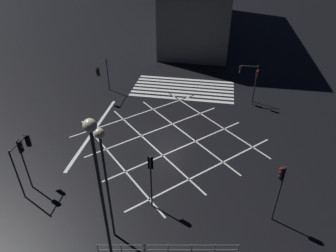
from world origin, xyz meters
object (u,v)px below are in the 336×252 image
object	(u,v)px
traffic_light_ne_main	(23,155)
traffic_light_ne_cross	(23,154)
street_lamp_far	(100,187)
traffic_light_sw_cross	(256,80)
traffic_light_nw_main	(280,183)
traffic_light_median_north	(151,171)
traffic_light_se_cross	(102,72)
street_lamp_east	(104,164)
traffic_light_sw_main	(247,75)

from	to	relation	value
traffic_light_ne_main	traffic_light_ne_cross	world-z (taller)	traffic_light_ne_main
traffic_light_ne_main	street_lamp_far	xyz separation A→B (m)	(-8.39, 5.90, 4.11)
traffic_light_sw_cross	traffic_light_nw_main	world-z (taller)	traffic_light_nw_main
traffic_light_median_north	traffic_light_ne_cross	distance (m)	9.12
traffic_light_ne_main	traffic_light_se_cross	distance (m)	15.04
street_lamp_east	traffic_light_ne_main	bearing A→B (deg)	-22.17
street_lamp_east	street_lamp_far	xyz separation A→B (m)	(-1.09, 2.93, 1.38)
traffic_light_median_north	traffic_light_se_cross	distance (m)	17.65
traffic_light_ne_main	street_lamp_east	size ratio (longest dim) A/B	0.53
traffic_light_se_cross	traffic_light_ne_main	bearing A→B (deg)	-0.44
traffic_light_ne_main	street_lamp_east	bearing A→B (deg)	-22.17
traffic_light_nw_main	traffic_light_ne_cross	bearing A→B (deg)	-0.27
traffic_light_sw_main	traffic_light_se_cross	xyz separation A→B (m)	(15.76, 1.51, -0.12)
traffic_light_ne_main	traffic_light_nw_main	bearing A→B (deg)	-0.01
street_lamp_east	street_lamp_far	size ratio (longest dim) A/B	0.77
traffic_light_nw_main	traffic_light_sw_cross	bearing A→B (deg)	-88.91
traffic_light_ne_main	street_lamp_east	distance (m)	8.34
traffic_light_sw_cross	traffic_light_se_cross	xyz separation A→B (m)	(16.62, 0.71, 0.03)
traffic_light_sw_main	traffic_light_nw_main	bearing A→B (deg)	94.01
traffic_light_ne_main	traffic_light_median_north	xyz separation A→B (m)	(-9.10, 0.16, 0.03)
traffic_light_median_north	street_lamp_far	bearing A→B (deg)	172.97
traffic_light_sw_cross	street_lamp_far	bearing A→B (deg)	-21.09
traffic_light_se_cross	street_lamp_east	bearing A→B (deg)	21.74
traffic_light_sw_cross	traffic_light_se_cross	bearing A→B (deg)	-87.55
traffic_light_median_north	traffic_light_nw_main	xyz separation A→B (m)	(-7.94, -0.16, 0.14)
traffic_light_median_north	street_lamp_east	bearing A→B (deg)	147.45
traffic_light_median_north	street_lamp_east	xyz separation A→B (m)	(1.80, 2.81, 2.70)
street_lamp_far	street_lamp_east	bearing A→B (deg)	-69.60
traffic_light_nw_main	traffic_light_se_cross	distance (m)	22.64
traffic_light_ne_cross	traffic_light_sw_main	distance (m)	22.90
traffic_light_sw_main	traffic_light_sw_cross	bearing A→B (deg)	136.98
traffic_light_sw_cross	street_lamp_far	xyz separation A→B (m)	(8.35, 21.65, 4.20)
traffic_light_sw_cross	traffic_light_sw_main	size ratio (longest dim) A/B	0.97
traffic_light_ne_cross	street_lamp_east	xyz separation A→B (m)	(-7.32, 3.05, 2.72)
traffic_light_ne_main	traffic_light_se_cross	bearing A→B (deg)	89.56
traffic_light_median_north	traffic_light_ne_cross	world-z (taller)	traffic_light_median_north
traffic_light_ne_cross	street_lamp_east	distance (m)	8.38
traffic_light_nw_main	street_lamp_far	distance (m)	11.18
traffic_light_sw_cross	traffic_light_nw_main	bearing A→B (deg)	1.09
traffic_light_ne_main	traffic_light_sw_main	xyz separation A→B (m)	(-15.88, -16.55, 0.06)
traffic_light_nw_main	traffic_light_median_north	bearing A→B (deg)	1.13
traffic_light_nw_main	traffic_light_se_cross	xyz separation A→B (m)	(16.92, -15.04, -0.24)
traffic_light_sw_main	traffic_light_ne_cross	bearing A→B (deg)	46.02
traffic_light_se_cross	traffic_light_sw_main	bearing A→B (deg)	95.49
traffic_light_ne_main	street_lamp_far	world-z (taller)	street_lamp_far
street_lamp_east	traffic_light_median_north	bearing A→B (deg)	-122.55
traffic_light_median_north	traffic_light_nw_main	world-z (taller)	traffic_light_nw_main
traffic_light_ne_main	traffic_light_sw_main	bearing A→B (deg)	46.20
traffic_light_sw_cross	traffic_light_sw_main	bearing A→B (deg)	-133.02
street_lamp_east	traffic_light_ne_cross	bearing A→B (deg)	-22.63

